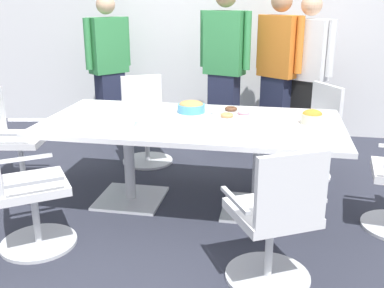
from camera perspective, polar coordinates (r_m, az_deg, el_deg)
ground_plane at (r=3.93m, az=0.00°, el=-7.72°), size 10.00×10.00×0.01m
back_wall at (r=5.92m, az=4.46°, el=15.07°), size 8.00×0.10×2.80m
conference_table at (r=3.70m, az=0.00°, el=1.11°), size 2.40×1.20×0.75m
office_chair_0 at (r=4.86m, az=-5.90°, el=2.47°), size 0.73×0.73×0.91m
office_chair_1 at (r=4.47m, az=-21.61°, el=-0.12°), size 0.63×0.63×0.91m
office_chair_2 at (r=3.34m, az=-20.40°, el=-5.96°), size 0.75×0.75×0.91m
office_chair_3 at (r=2.79m, az=10.46°, el=-9.99°), size 0.73×0.73×0.91m
office_chair_5 at (r=4.55m, az=14.77°, el=0.91°), size 0.74×0.74×0.91m
person_standing_0 at (r=5.65m, az=-10.46°, el=9.64°), size 0.45×0.53×1.74m
person_standing_1 at (r=5.16m, az=4.12°, el=9.80°), size 0.60×0.35×1.84m
person_standing_2 at (r=5.24m, az=10.82°, el=9.28°), size 0.54×0.44×1.78m
person_standing_3 at (r=5.22m, az=14.29°, el=8.75°), size 0.56×0.42×1.74m
snack_bowl_chips_orange at (r=3.68m, az=14.96°, el=3.34°), size 0.17×0.17×0.12m
snack_bowl_cookies at (r=3.92m, az=-0.10°, el=4.76°), size 0.24×0.24×0.10m
donut_platter at (r=3.85m, az=4.82°, el=3.93°), size 0.34×0.34×0.04m
plate_stack at (r=3.53m, az=-5.39°, el=2.74°), size 0.24×0.24×0.05m
napkin_pile at (r=3.60m, az=-11.58°, el=2.74°), size 0.19×0.19×0.05m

